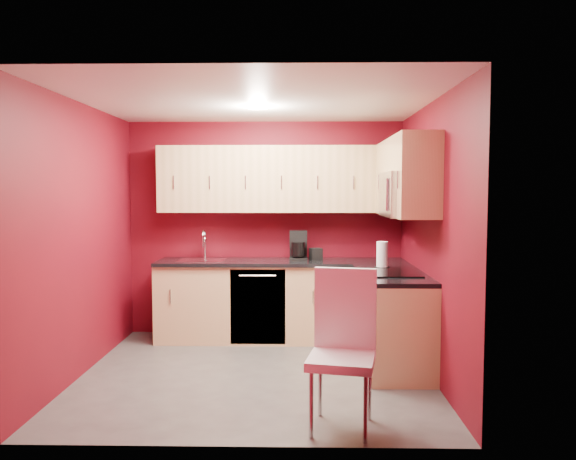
{
  "coord_description": "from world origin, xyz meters",
  "views": [
    {
      "loc": [
        0.4,
        -5.1,
        1.69
      ],
      "look_at": [
        0.28,
        0.55,
        1.3
      ],
      "focal_mm": 35.0,
      "sensor_mm": 36.0,
      "label": 1
    }
  ],
  "objects_px": {
    "sink": "(202,257)",
    "paper_towel": "(382,255)",
    "microwave": "(405,194)",
    "coffee_maker": "(298,246)",
    "dining_chair": "(342,351)",
    "napkin_holder": "(316,254)"
  },
  "relations": [
    {
      "from": "paper_towel",
      "to": "napkin_holder",
      "type": "bearing_deg",
      "value": 136.42
    },
    {
      "from": "coffee_maker",
      "to": "paper_towel",
      "type": "height_order",
      "value": "coffee_maker"
    },
    {
      "from": "napkin_holder",
      "to": "paper_towel",
      "type": "xyz_separation_m",
      "value": [
        0.66,
        -0.62,
        0.07
      ]
    },
    {
      "from": "microwave",
      "to": "sink",
      "type": "bearing_deg",
      "value": 154.4
    },
    {
      "from": "sink",
      "to": "coffee_maker",
      "type": "height_order",
      "value": "sink"
    },
    {
      "from": "sink",
      "to": "paper_towel",
      "type": "height_order",
      "value": "sink"
    },
    {
      "from": "microwave",
      "to": "sink",
      "type": "relative_size",
      "value": 1.46
    },
    {
      "from": "coffee_maker",
      "to": "paper_towel",
      "type": "relative_size",
      "value": 1.24
    },
    {
      "from": "sink",
      "to": "dining_chair",
      "type": "distance_m",
      "value": 2.81
    },
    {
      "from": "napkin_holder",
      "to": "microwave",
      "type": "bearing_deg",
      "value": -51.77
    },
    {
      "from": "paper_towel",
      "to": "microwave",
      "type": "bearing_deg",
      "value": -69.45
    },
    {
      "from": "sink",
      "to": "paper_towel",
      "type": "xyz_separation_m",
      "value": [
        1.94,
        -0.61,
        0.1
      ]
    },
    {
      "from": "sink",
      "to": "coffee_maker",
      "type": "xyz_separation_m",
      "value": [
        1.09,
        -0.01,
        0.13
      ]
    },
    {
      "from": "paper_towel",
      "to": "dining_chair",
      "type": "bearing_deg",
      "value": -106.86
    },
    {
      "from": "sink",
      "to": "paper_towel",
      "type": "bearing_deg",
      "value": -17.29
    },
    {
      "from": "sink",
      "to": "paper_towel",
      "type": "relative_size",
      "value": 1.94
    },
    {
      "from": "napkin_holder",
      "to": "dining_chair",
      "type": "relative_size",
      "value": 0.12
    },
    {
      "from": "microwave",
      "to": "napkin_holder",
      "type": "distance_m",
      "value": 1.47
    },
    {
      "from": "dining_chair",
      "to": "coffee_maker",
      "type": "bearing_deg",
      "value": 108.62
    },
    {
      "from": "microwave",
      "to": "dining_chair",
      "type": "distance_m",
      "value": 1.91
    },
    {
      "from": "microwave",
      "to": "sink",
      "type": "xyz_separation_m",
      "value": [
        -2.09,
        1.0,
        -0.72
      ]
    },
    {
      "from": "microwave",
      "to": "coffee_maker",
      "type": "height_order",
      "value": "microwave"
    }
  ]
}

